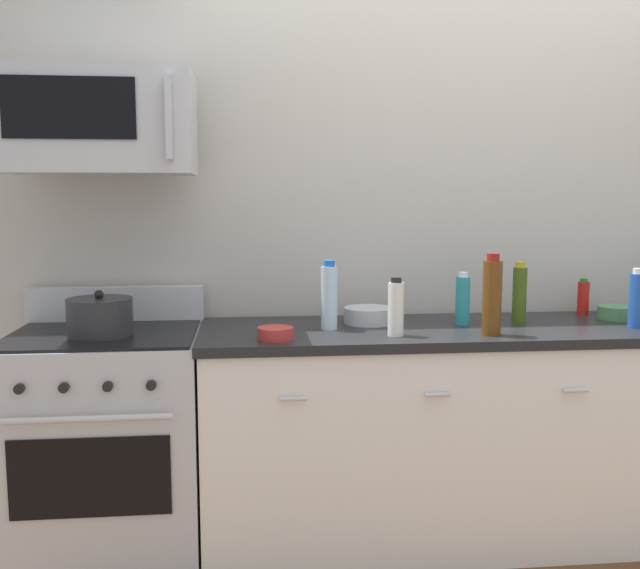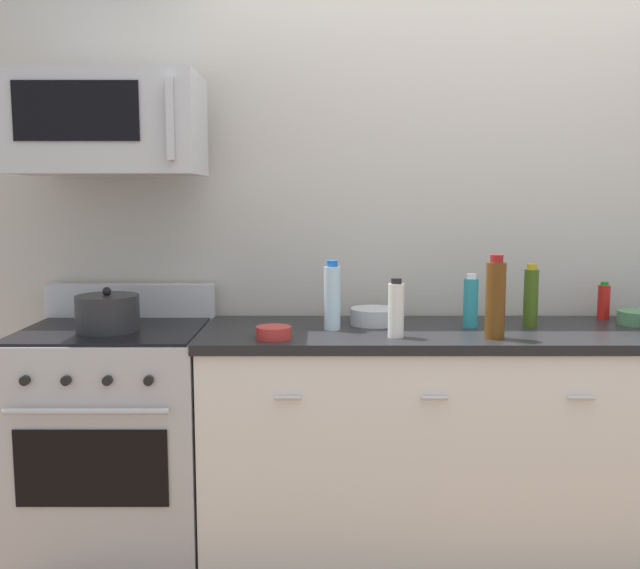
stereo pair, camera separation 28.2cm
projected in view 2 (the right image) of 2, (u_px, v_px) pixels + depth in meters
The scene contains 15 objects.
ground_plane at pixel (480, 540), 3.01m from camera, with size 6.54×6.54×0.00m, color brown.
back_wall at pixel (468, 221), 3.25m from camera, with size 5.45×0.10×2.70m, color #B7B2A8.
counter_unit at pixel (484, 436), 2.96m from camera, with size 2.36×0.66×0.92m.
range_oven at pixel (114, 434), 2.95m from camera, with size 0.76×0.69×1.07m.
microwave at pixel (106, 125), 2.84m from camera, with size 0.74×0.44×0.40m.
bottle_dish_soap at pixel (469, 302), 2.93m from camera, with size 0.06×0.06×0.22m.
bottle_wine_amber at pixel (493, 299), 2.69m from camera, with size 0.08×0.08×0.32m.
bottle_water_clear at pixel (330, 297), 2.87m from camera, with size 0.07×0.07×0.29m.
bottle_hot_sauce_red at pixel (601, 302), 3.12m from camera, with size 0.05×0.05×0.17m.
bottle_vinegar_white at pixel (394, 309), 2.72m from camera, with size 0.06×0.06×0.23m.
bottle_olive_oil at pixel (529, 297), 2.93m from camera, with size 0.06×0.06×0.27m.
bowl_steel_prep at pixel (373, 316), 3.00m from camera, with size 0.21×0.21×0.07m.
bowl_red_small at pixel (272, 332), 2.70m from camera, with size 0.14×0.14×0.05m.
bowl_green_glaze at pixel (635, 317), 3.00m from camera, with size 0.16×0.16×0.06m.
stockpot at pixel (105, 313), 2.84m from camera, with size 0.25×0.25×0.18m.
Camera 2 is at (-0.70, -2.85, 1.46)m, focal length 39.50 mm.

